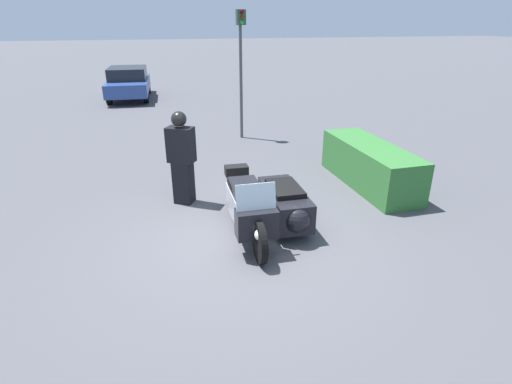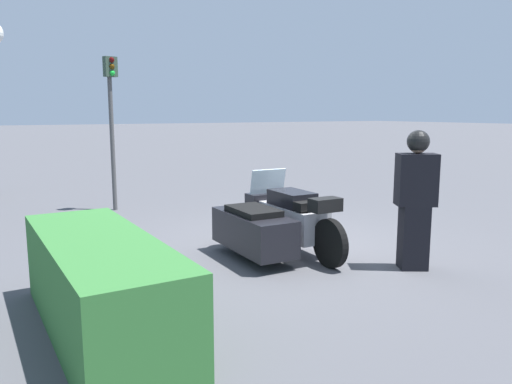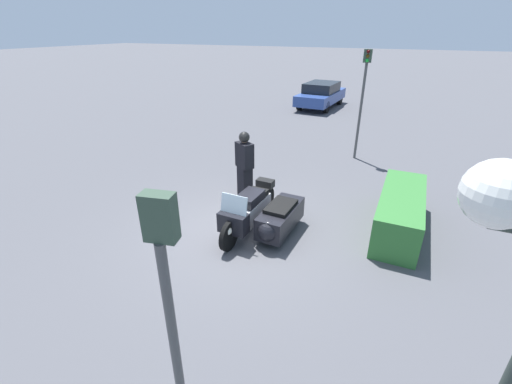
{
  "view_description": "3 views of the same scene",
  "coord_description": "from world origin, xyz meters",
  "px_view_note": "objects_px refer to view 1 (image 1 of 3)",
  "views": [
    {
      "loc": [
        5.61,
        -1.3,
        3.35
      ],
      "look_at": [
        -0.17,
        0.3,
        0.77
      ],
      "focal_mm": 28.0,
      "sensor_mm": 36.0,
      "label": 1
    },
    {
      "loc": [
        -6.23,
        4.33,
        2.06
      ],
      "look_at": [
        -0.04,
        0.62,
        0.89
      ],
      "focal_mm": 35.0,
      "sensor_mm": 36.0,
      "label": 2
    },
    {
      "loc": [
        5.9,
        3.16,
        4.26
      ],
      "look_at": [
        0.18,
        0.52,
        1.22
      ],
      "focal_mm": 24.0,
      "sensor_mm": 36.0,
      "label": 3
    }
  ],
  "objects_px": {
    "police_motorcycle": "(268,206)",
    "parked_car_background": "(129,82)",
    "hedge_bush_curbside": "(370,165)",
    "officer_rider": "(182,156)",
    "traffic_light_far": "(241,58)"
  },
  "relations": [
    {
      "from": "police_motorcycle",
      "to": "parked_car_background",
      "type": "relative_size",
      "value": 0.58
    },
    {
      "from": "traffic_light_far",
      "to": "parked_car_background",
      "type": "distance_m",
      "value": 8.89
    },
    {
      "from": "police_motorcycle",
      "to": "parked_car_background",
      "type": "distance_m",
      "value": 14.19
    },
    {
      "from": "police_motorcycle",
      "to": "officer_rider",
      "type": "xyz_separation_m",
      "value": [
        -1.58,
        -1.25,
        0.49
      ]
    },
    {
      "from": "hedge_bush_curbside",
      "to": "parked_car_background",
      "type": "bearing_deg",
      "value": -157.33
    },
    {
      "from": "hedge_bush_curbside",
      "to": "traffic_light_far",
      "type": "distance_m",
      "value": 5.21
    },
    {
      "from": "officer_rider",
      "to": "traffic_light_far",
      "type": "bearing_deg",
      "value": 4.18
    },
    {
      "from": "hedge_bush_curbside",
      "to": "officer_rider",
      "type": "bearing_deg",
      "value": -91.94
    },
    {
      "from": "police_motorcycle",
      "to": "parked_car_background",
      "type": "height_order",
      "value": "parked_car_background"
    },
    {
      "from": "officer_rider",
      "to": "traffic_light_far",
      "type": "relative_size",
      "value": 0.5
    },
    {
      "from": "officer_rider",
      "to": "police_motorcycle",
      "type": "bearing_deg",
      "value": -110.28
    },
    {
      "from": "hedge_bush_curbside",
      "to": "police_motorcycle",
      "type": "bearing_deg",
      "value": -62.47
    },
    {
      "from": "officer_rider",
      "to": "traffic_light_far",
      "type": "height_order",
      "value": "traffic_light_far"
    },
    {
      "from": "police_motorcycle",
      "to": "officer_rider",
      "type": "bearing_deg",
      "value": -139.66
    },
    {
      "from": "officer_rider",
      "to": "hedge_bush_curbside",
      "type": "height_order",
      "value": "officer_rider"
    }
  ]
}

